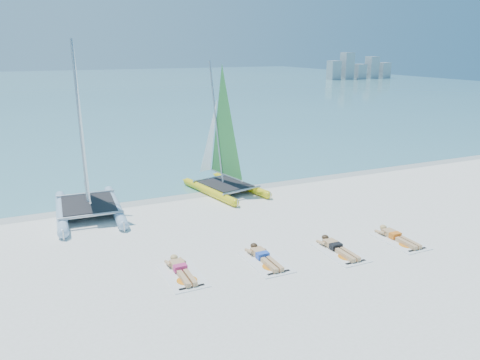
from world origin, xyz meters
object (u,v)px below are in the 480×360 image
object	(u,v)px
catamaran_blue	(84,163)
sunbather_c	(337,247)
sunbather_d	(396,236)
towel_b	(266,262)
towel_c	(340,252)
towel_a	(183,275)
sunbather_a	(181,269)
sunbather_b	(263,256)
towel_d	(400,241)
catamaran_yellow	(220,150)

from	to	relation	value
catamaran_blue	sunbather_c	distance (m)	9.55
sunbather_d	towel_b	bearing A→B (deg)	176.76
sunbather_c	towel_c	bearing A→B (deg)	-90.00
towel_a	sunbather_a	distance (m)	0.22
sunbather_a	sunbather_c	world-z (taller)	same
towel_b	sunbather_c	bearing A→B (deg)	-4.22
towel_a	towel_c	bearing A→B (deg)	-7.02
towel_a	sunbather_c	bearing A→B (deg)	-4.78
sunbather_a	sunbather_b	size ratio (longest dim) A/B	1.00
towel_c	towel_d	distance (m)	2.29
towel_d	sunbather_d	world-z (taller)	sunbather_d
towel_c	sunbather_d	bearing A→B (deg)	2.57
sunbather_b	sunbather_c	world-z (taller)	same
sunbather_c	towel_a	bearing A→B (deg)	175.22
catamaran_blue	catamaran_yellow	world-z (taller)	catamaran_blue
towel_a	sunbather_d	bearing A→B (deg)	-3.96
catamaran_yellow	sunbather_d	size ratio (longest dim) A/B	3.31
catamaran_blue	sunbather_b	world-z (taller)	catamaran_blue
sunbather_a	towel_c	size ratio (longest dim) A/B	0.93
sunbather_b	catamaran_blue	bearing A→B (deg)	123.29
sunbather_a	sunbather_d	size ratio (longest dim) A/B	1.00
towel_b	towel_d	xyz separation A→B (m)	(4.66, -0.46, 0.00)
catamaran_yellow	sunbather_a	size ratio (longest dim) A/B	3.31
sunbather_b	sunbather_c	xyz separation A→B (m)	(2.37, -0.37, 0.00)
towel_c	catamaran_blue	bearing A→B (deg)	133.43
sunbather_a	sunbather_b	distance (m)	2.49
sunbather_a	towel_d	distance (m)	7.19
towel_a	sunbather_a	bearing A→B (deg)	90.00
catamaran_yellow	sunbather_a	xyz separation A→B (m)	(-4.01, -6.88, -1.68)
sunbather_b	sunbather_c	bearing A→B (deg)	-8.80
catamaran_yellow	sunbather_c	xyz separation A→B (m)	(0.83, -7.47, -1.68)
catamaran_yellow	towel_a	bearing A→B (deg)	-131.34
catamaran_blue	sunbather_c	bearing A→B (deg)	-42.81
catamaran_blue	sunbather_b	distance (m)	7.81
towel_a	towel_d	xyz separation A→B (m)	(7.14, -0.69, 0.00)
catamaran_yellow	towel_d	xyz separation A→B (m)	(3.12, -7.75, -1.79)
catamaran_blue	towel_b	bearing A→B (deg)	-54.54
towel_a	sunbather_d	distance (m)	7.16
towel_b	towel_c	xyz separation A→B (m)	(2.37, -0.37, 0.00)
sunbather_a	towel_b	xyz separation A→B (m)	(2.48, -0.42, -0.11)
towel_b	sunbather_b	world-z (taller)	sunbather_b
towel_d	sunbather_c	bearing A→B (deg)	173.02
towel_a	towel_c	distance (m)	4.88
catamaran_yellow	sunbather_a	distance (m)	8.14
towel_d	sunbather_d	size ratio (longest dim) A/B	1.07
catamaran_blue	towel_a	world-z (taller)	catamaran_blue
towel_d	towel_b	bearing A→B (deg)	174.42
towel_a	sunbather_a	world-z (taller)	sunbather_a
sunbather_c	towel_d	size ratio (longest dim) A/B	0.93
catamaran_blue	sunbather_b	xyz separation A→B (m)	(4.16, -6.34, -1.85)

